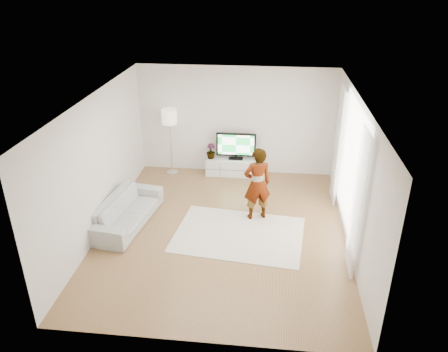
# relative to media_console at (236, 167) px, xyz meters

# --- Properties ---
(floor) EXTENTS (6.00, 6.00, 0.00)m
(floor) POSITION_rel_media_console_xyz_m (-0.03, -2.76, -0.22)
(floor) COLOR #AA784D
(floor) RESTS_ON ground
(ceiling) EXTENTS (6.00, 6.00, 0.00)m
(ceiling) POSITION_rel_media_console_xyz_m (-0.03, -2.76, 2.58)
(ceiling) COLOR white
(ceiling) RESTS_ON wall_back
(wall_left) EXTENTS (0.02, 6.00, 2.80)m
(wall_left) POSITION_rel_media_console_xyz_m (-2.53, -2.76, 1.18)
(wall_left) COLOR silver
(wall_left) RESTS_ON floor
(wall_right) EXTENTS (0.02, 6.00, 2.80)m
(wall_right) POSITION_rel_media_console_xyz_m (2.47, -2.76, 1.18)
(wall_right) COLOR silver
(wall_right) RESTS_ON floor
(wall_back) EXTENTS (5.00, 0.02, 2.80)m
(wall_back) POSITION_rel_media_console_xyz_m (-0.03, 0.24, 1.18)
(wall_back) COLOR silver
(wall_back) RESTS_ON floor
(wall_front) EXTENTS (5.00, 0.02, 2.80)m
(wall_front) POSITION_rel_media_console_xyz_m (-0.03, -5.76, 1.18)
(wall_front) COLOR silver
(wall_front) RESTS_ON floor
(window) EXTENTS (0.01, 2.60, 2.50)m
(window) POSITION_rel_media_console_xyz_m (2.45, -2.46, 1.23)
(window) COLOR white
(window) RESTS_ON wall_right
(curtain_near) EXTENTS (0.04, 0.70, 2.60)m
(curtain_near) POSITION_rel_media_console_xyz_m (2.37, -3.76, 1.13)
(curtain_near) COLOR white
(curtain_near) RESTS_ON floor
(curtain_far) EXTENTS (0.04, 0.70, 2.60)m
(curtain_far) POSITION_rel_media_console_xyz_m (2.37, -1.16, 1.13)
(curtain_far) COLOR white
(curtain_far) RESTS_ON floor
(media_console) EXTENTS (1.54, 0.44, 0.43)m
(media_console) POSITION_rel_media_console_xyz_m (0.00, 0.00, 0.00)
(media_console) COLOR silver
(media_console) RESTS_ON floor
(television) EXTENTS (1.02, 0.20, 0.71)m
(television) POSITION_rel_media_console_xyz_m (0.00, 0.03, 0.60)
(television) COLOR black
(television) RESTS_ON media_console
(game_console) EXTENTS (0.06, 0.17, 0.23)m
(game_console) POSITION_rel_media_console_xyz_m (0.67, -0.00, 0.33)
(game_console) COLOR white
(game_console) RESTS_ON media_console
(potted_plant) EXTENTS (0.26, 0.26, 0.40)m
(potted_plant) POSITION_rel_media_console_xyz_m (-0.66, 0.00, 0.42)
(potted_plant) COLOR #3F7238
(potted_plant) RESTS_ON media_console
(rug) EXTENTS (2.76, 2.12, 0.01)m
(rug) POSITION_rel_media_console_xyz_m (0.31, -2.86, -0.21)
(rug) COLOR beige
(rug) RESTS_ON floor
(player) EXTENTS (0.69, 0.57, 1.62)m
(player) POSITION_rel_media_console_xyz_m (0.63, -2.15, 0.61)
(player) COLOR #334772
(player) RESTS_ON rug
(sofa) EXTENTS (1.10, 2.18, 0.61)m
(sofa) POSITION_rel_media_console_xyz_m (-2.08, -2.68, 0.09)
(sofa) COLOR #B7B7B2
(sofa) RESTS_ON floor
(floor_lamp) EXTENTS (0.39, 0.39, 1.74)m
(floor_lamp) POSITION_rel_media_console_xyz_m (-1.69, -0.06, 1.26)
(floor_lamp) COLOR silver
(floor_lamp) RESTS_ON floor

